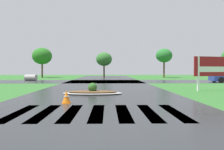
{
  "coord_description": "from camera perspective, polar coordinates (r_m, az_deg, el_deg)",
  "views": [
    {
      "loc": [
        0.36,
        -4.77,
        1.51
      ],
      "look_at": [
        0.67,
        12.1,
        1.1
      ],
      "focal_mm": 38.55,
      "sensor_mm": 36.0,
      "label": 1
    }
  ],
  "objects": [
    {
      "name": "background_treeline",
      "position": [
        44.0,
        9.29,
        4.23
      ],
      "size": [
        38.29,
        4.36,
        5.4
      ],
      "color": "#4C3823",
      "rests_on": "ground"
    },
    {
      "name": "estate_billboard",
      "position": [
        18.25,
        22.74,
        1.58
      ],
      "size": [
        2.93,
        0.9,
        2.44
      ],
      "rotation": [
        0.0,
        0.0,
        3.42
      ],
      "color": "white",
      "rests_on": "ground"
    },
    {
      "name": "drainage_pipe_stack",
      "position": [
        33.7,
        -18.69,
        -0.58
      ],
      "size": [
        1.71,
        1.13,
        0.79
      ],
      "color": "#9E9B93",
      "rests_on": "ground"
    },
    {
      "name": "median_island",
      "position": [
        14.67,
        -4.64,
        -3.99
      ],
      "size": [
        3.6,
        1.73,
        0.68
      ],
      "color": "#9E9B93",
      "rests_on": "ground"
    },
    {
      "name": "asphalt_cross_road",
      "position": [
        29.46,
        -1.75,
        -1.54
      ],
      "size": [
        90.0,
        8.18,
        0.01
      ],
      "primitive_type": "cube",
      "color": "#232628",
      "rests_on": "ground"
    },
    {
      "name": "asphalt_roadway",
      "position": [
        14.85,
        -2.44,
        -4.42
      ],
      "size": [
        9.09,
        80.0,
        0.01
      ],
      "primitive_type": "cube",
      "color": "#232628",
      "rests_on": "ground"
    },
    {
      "name": "crosswalk_stripes",
      "position": [
        8.46,
        -3.51,
        -8.86
      ],
      "size": [
        5.85,
        3.49,
        0.01
      ],
      "color": "white",
      "rests_on": "ground"
    },
    {
      "name": "ground_plane",
      "position": [
        5.03,
        -5.32,
        -16.66
      ],
      "size": [
        120.0,
        120.0,
        0.1
      ],
      "primitive_type": "cube",
      "color": "#2D6628"
    },
    {
      "name": "traffic_cone",
      "position": [
        10.77,
        -10.77,
        -5.16
      ],
      "size": [
        0.38,
        0.38,
        0.59
      ],
      "color": "orange",
      "rests_on": "ground"
    }
  ]
}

